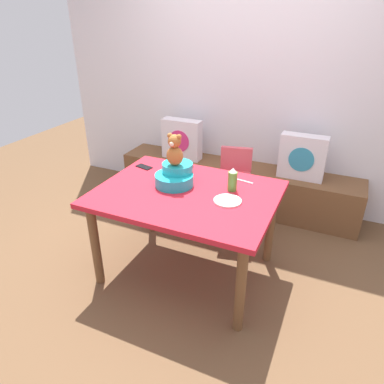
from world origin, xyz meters
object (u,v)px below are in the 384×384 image
at_px(pillow_floral_right, 302,157).
at_px(coffee_mug, 185,166).
at_px(pillow_floral_left, 182,139).
at_px(cell_phone, 144,167).
at_px(highchair, 234,179).
at_px(infant_seat_teal, 175,176).
at_px(dining_table, 187,203).
at_px(dinner_plate_near, 228,201).
at_px(ketchup_bottle, 233,180).
at_px(teddy_bear, 175,151).

relative_size(pillow_floral_right, coffee_mug, 3.67).
bearing_deg(coffee_mug, pillow_floral_left, 117.46).
relative_size(pillow_floral_left, cell_phone, 3.06).
distance_m(highchair, infant_seat_teal, 0.83).
relative_size(pillow_floral_left, coffee_mug, 3.67).
bearing_deg(highchair, dining_table, -98.05).
height_order(pillow_floral_right, cell_phone, pillow_floral_right).
relative_size(highchair, dinner_plate_near, 3.95).
bearing_deg(ketchup_bottle, infant_seat_teal, -169.88).
relative_size(highchair, infant_seat_teal, 2.39).
xyz_separation_m(pillow_floral_right, coffee_mug, (-0.84, -0.90, 0.11)).
bearing_deg(cell_phone, highchair, -35.41).
relative_size(teddy_bear, cell_phone, 1.74).
height_order(coffee_mug, cell_phone, coffee_mug).
relative_size(pillow_floral_right, cell_phone, 3.06).
bearing_deg(highchair, dinner_plate_near, -75.59).
bearing_deg(teddy_bear, dinner_plate_near, -12.31).
bearing_deg(cell_phone, ketchup_bottle, -83.01).
bearing_deg(infant_seat_teal, coffee_mug, 98.54).
bearing_deg(ketchup_bottle, cell_phone, 172.84).
xyz_separation_m(pillow_floral_right, teddy_bear, (-0.80, -1.15, 0.34)).
bearing_deg(pillow_floral_left, pillow_floral_right, 0.00).
bearing_deg(pillow_floral_right, teddy_bear, -124.79).
distance_m(dinner_plate_near, cell_phone, 0.91).
height_order(pillow_floral_right, dining_table, pillow_floral_right).
xyz_separation_m(pillow_floral_left, dining_table, (0.64, -1.24, -0.03)).
height_order(pillow_floral_right, ketchup_bottle, ketchup_bottle).
bearing_deg(ketchup_bottle, highchair, 105.90).
bearing_deg(teddy_bear, infant_seat_teal, 90.00).
bearing_deg(dining_table, cell_phone, 153.31).
bearing_deg(dining_table, highchair, 81.95).
height_order(pillow_floral_right, teddy_bear, teddy_bear).
relative_size(infant_seat_teal, ketchup_bottle, 1.78).
bearing_deg(dinner_plate_near, dining_table, 176.88).
height_order(pillow_floral_right, dinner_plate_near, pillow_floral_right).
bearing_deg(dining_table, pillow_floral_right, 61.71).
relative_size(infant_seat_teal, dinner_plate_near, 1.65).
bearing_deg(ketchup_bottle, coffee_mug, 159.44).
distance_m(infant_seat_teal, teddy_bear, 0.21).
distance_m(coffee_mug, cell_phone, 0.37).
height_order(dining_table, teddy_bear, teddy_bear).
bearing_deg(cell_phone, pillow_floral_left, 20.40).
bearing_deg(coffee_mug, infant_seat_teal, -81.46).
relative_size(pillow_floral_right, dining_table, 0.33).
bearing_deg(cell_phone, infant_seat_teal, -100.63).
relative_size(teddy_bear, dinner_plate_near, 1.25).
height_order(dining_table, highchair, highchair).
bearing_deg(infant_seat_teal, ketchup_bottle, 10.12).
bearing_deg(ketchup_bottle, teddy_bear, -169.81).
relative_size(highchair, teddy_bear, 3.16).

